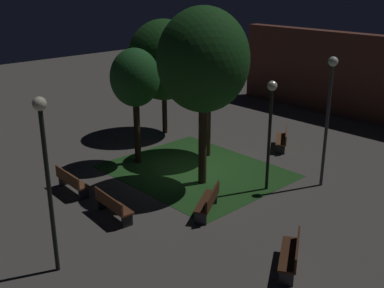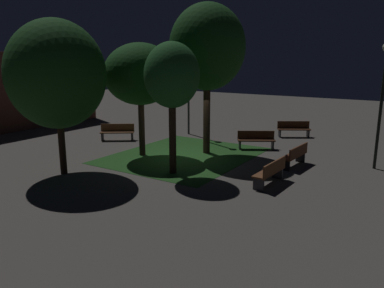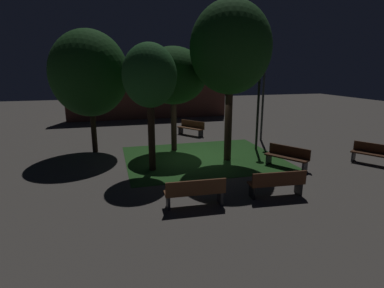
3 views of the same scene
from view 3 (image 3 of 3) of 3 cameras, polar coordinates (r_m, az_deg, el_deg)
name	(u,v)px [view 3 (image 3 of 3)]	position (r m, az deg, el deg)	size (l,w,h in m)	color
ground_plane	(194,157)	(14.10, 0.36, -2.52)	(60.00, 60.00, 0.00)	#56514C
grass_lawn	(202,158)	(14.06, 1.94, -2.56)	(6.94, 5.77, 0.01)	#23511E
bench_corner	(195,192)	(9.06, 0.59, -8.93)	(1.82, 0.57, 0.88)	brown
bench_front_left	(277,183)	(10.10, 15.72, -7.01)	(1.83, 0.62, 0.88)	brown
bench_path_side	(375,153)	(15.16, 31.16, -1.53)	(1.36, 1.78, 0.88)	#422314
bench_front_right	(287,156)	(13.19, 17.47, -2.19)	(1.34, 1.79, 0.88)	#422314
bench_by_lamp	(191,127)	(18.73, -0.14, 3.14)	(1.43, 1.75, 0.88)	brown
tree_near_wall	(89,74)	(15.25, -18.74, 12.39)	(3.60, 3.60, 5.77)	#2D2116
tree_lawn_side	(230,48)	(13.26, 7.24, 17.38)	(3.40, 3.40, 6.76)	#38281C
tree_tall_center	(150,77)	(11.82, -7.97, 12.40)	(2.07, 2.07, 4.97)	#2D2116
tree_left_canopy	(173,76)	(14.82, -3.58, 12.63)	(3.20, 3.20, 5.04)	#2D2116
lamp_post_plaza_east	(264,81)	(17.58, 13.38, 11.51)	(0.36, 0.36, 5.01)	#333338
lamp_post_plaza_west	(259,92)	(15.41, 12.46, 9.51)	(0.36, 0.36, 4.21)	black
building_wall_backdrop	(149,89)	(25.24, -8.09, 10.13)	(12.90, 0.80, 4.73)	brown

